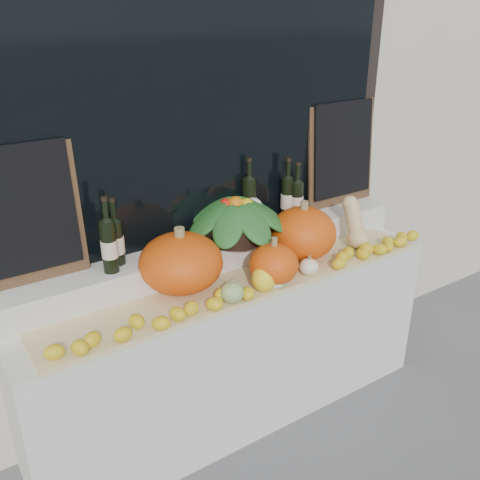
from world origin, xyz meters
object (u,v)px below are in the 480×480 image
at_px(pumpkin_left, 181,263).
at_px(produce_bowl, 236,217).
at_px(wine_bottle_tall, 249,202).
at_px(butternut_squash, 355,225).
at_px(pumpkin_right, 303,233).

bearing_deg(pumpkin_left, produce_bowl, 19.23).
bearing_deg(pumpkin_left, wine_bottle_tall, 21.23).
height_order(butternut_squash, wine_bottle_tall, wine_bottle_tall).
xyz_separation_m(butternut_squash, wine_bottle_tall, (-0.52, 0.30, 0.15)).
relative_size(butternut_squash, produce_bowl, 0.47).
xyz_separation_m(pumpkin_right, produce_bowl, (-0.31, 0.19, 0.10)).
distance_m(pumpkin_right, produce_bowl, 0.38).
distance_m(butternut_squash, wine_bottle_tall, 0.62).
bearing_deg(produce_bowl, wine_bottle_tall, 27.03).
bearing_deg(produce_bowl, butternut_squash, -19.77).
height_order(pumpkin_right, wine_bottle_tall, wine_bottle_tall).
height_order(pumpkin_left, pumpkin_right, pumpkin_right).
bearing_deg(butternut_squash, pumpkin_left, 174.86).
bearing_deg(wine_bottle_tall, produce_bowl, -152.97).
bearing_deg(pumpkin_right, pumpkin_left, 176.40).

